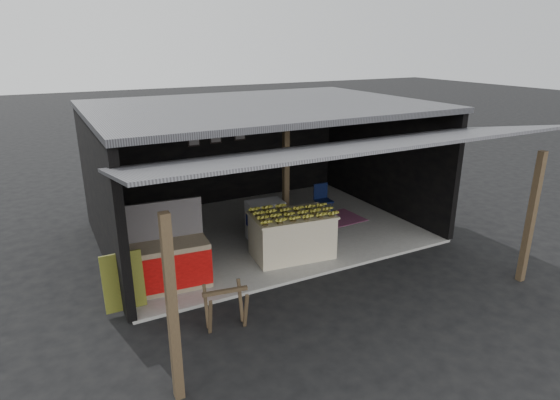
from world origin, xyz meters
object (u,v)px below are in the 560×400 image
water_barrel (313,231)px  banana_table (292,235)px  neighbor_stall (166,263)px  sawhorse (226,304)px  white_crate (265,220)px  plastic_chair (322,197)px

water_barrel → banana_table: bearing=-152.8°
banana_table → water_barrel: (0.75, 0.39, -0.19)m
neighbor_stall → water_barrel: (3.38, 0.48, -0.20)m
sawhorse → neighbor_stall: bearing=115.7°
banana_table → sawhorse: banana_table is taller
white_crate → water_barrel: 1.09m
sawhorse → water_barrel: sawhorse is taller
neighbor_stall → sawhorse: neighbor_stall is taller
white_crate → banana_table: bearing=-79.2°
sawhorse → plastic_chair: (3.99, 3.45, 0.12)m
water_barrel → neighbor_stall: bearing=-171.9°
white_crate → neighbor_stall: size_ratio=0.57×
banana_table → sawhorse: (-2.14, -1.71, -0.09)m
sawhorse → water_barrel: bearing=44.8°
white_crate → water_barrel: bearing=-32.5°
water_barrel → plastic_chair: size_ratio=0.64×
white_crate → neighbor_stall: 2.78m
white_crate → neighbor_stall: neighbor_stall is taller
water_barrel → plastic_chair: 1.75m
neighbor_stall → banana_table: bearing=6.9°
banana_table → neighbor_stall: 2.63m
neighbor_stall → plastic_chair: neighbor_stall is taller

